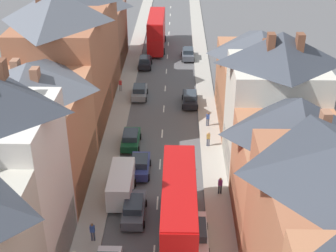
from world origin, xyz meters
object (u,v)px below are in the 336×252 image
at_px(double_decker_bus_lead, 179,210).
at_px(car_far_grey, 134,208).
at_px(car_parked_right_b, 139,92).
at_px(pedestrian_far_right, 120,84).
at_px(car_near_blue, 188,54).
at_px(pedestrian_mid_left, 220,185).
at_px(pedestrian_near_right, 93,231).
at_px(car_near_silver, 145,62).
at_px(car_parked_left_a, 190,98).
at_px(car_parked_right_a, 140,165).
at_px(delivery_van, 121,184).
at_px(car_mid_white, 196,234).
at_px(double_decker_bus_mid_street, 156,31).
at_px(pedestrian_far_left, 208,118).
at_px(pedestrian_mid_right, 208,138).
at_px(car_mid_black, 131,139).

relative_size(double_decker_bus_lead, car_far_grey, 2.48).
distance_m(car_parked_right_b, pedestrian_far_right, 3.10).
height_order(car_near_blue, pedestrian_mid_left, pedestrian_mid_left).
relative_size(double_decker_bus_lead, pedestrian_near_right, 6.71).
distance_m(car_near_blue, car_far_grey, 37.27).
height_order(car_near_silver, car_parked_left_a, car_near_silver).
xyz_separation_m(car_near_blue, car_parked_right_a, (-4.90, -30.61, 0.01)).
relative_size(double_decker_bus_lead, delivery_van, 2.08).
bearing_deg(pedestrian_near_right, car_mid_white, 0.69).
relative_size(car_parked_left_a, pedestrian_mid_left, 2.68).
distance_m(double_decker_bus_mid_street, car_near_blue, 7.19).
bearing_deg(double_decker_bus_mid_street, delivery_van, -91.89).
distance_m(car_parked_right_a, pedestrian_near_right, 9.74).
bearing_deg(car_near_blue, car_far_grey, -97.55).
relative_size(car_far_grey, pedestrian_far_left, 2.70).
relative_size(car_near_blue, pedestrian_mid_right, 2.66).
relative_size(car_near_blue, pedestrian_far_left, 2.66).
bearing_deg(car_parked_right_b, car_mid_black, -90.00).
bearing_deg(pedestrian_far_left, car_near_silver, 114.36).
height_order(double_decker_bus_lead, pedestrian_far_left, double_decker_bus_lead).
xyz_separation_m(car_parked_left_a, car_far_grey, (-4.90, -21.09, 0.03)).
distance_m(car_near_blue, car_parked_right_a, 31.00).
bearing_deg(pedestrian_mid_left, car_near_silver, 105.66).
bearing_deg(car_parked_left_a, car_parked_right_b, 163.47).
bearing_deg(pedestrian_mid_right, car_near_silver, 109.57).
bearing_deg(pedestrian_near_right, car_parked_right_a, 73.05).
distance_m(car_mid_black, pedestrian_far_right, 13.64).
bearing_deg(pedestrian_far_left, car_near_blue, 94.92).
bearing_deg(car_parked_left_a, car_mid_white, -90.00).
relative_size(car_near_silver, pedestrian_far_right, 2.46).
distance_m(car_far_grey, pedestrian_far_right, 24.97).
bearing_deg(car_mid_black, pedestrian_near_right, -96.16).
height_order(car_parked_right_a, pedestrian_near_right, pedestrian_near_right).
height_order(car_parked_right_a, pedestrian_far_left, pedestrian_far_left).
bearing_deg(car_mid_black, pedestrian_far_right, 100.81).
xyz_separation_m(car_parked_right_a, car_mid_black, (-1.30, 4.94, -0.03)).
distance_m(car_near_blue, car_parked_left_a, 15.86).
bearing_deg(car_near_silver, car_far_grey, -87.76).
relative_size(car_near_silver, delivery_van, 0.76).
height_order(double_decker_bus_mid_street, car_mid_black, double_decker_bus_mid_street).
bearing_deg(car_far_grey, car_parked_right_a, 90.00).
height_order(delivery_van, pedestrian_near_right, delivery_van).
xyz_separation_m(double_decker_bus_lead, car_parked_right_a, (-3.59, 8.96, -1.96)).
xyz_separation_m(car_near_silver, car_mid_black, (0.00, -22.01, -0.01)).
height_order(double_decker_bus_lead, delivery_van, double_decker_bus_lead).
relative_size(car_near_blue, car_parked_right_a, 1.08).
bearing_deg(car_far_grey, car_near_blue, 82.45).
bearing_deg(car_mid_white, pedestrian_far_right, 107.63).
bearing_deg(car_far_grey, pedestrian_near_right, -133.66).
xyz_separation_m(double_decker_bus_lead, car_near_silver, (-4.89, 35.91, -1.99)).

